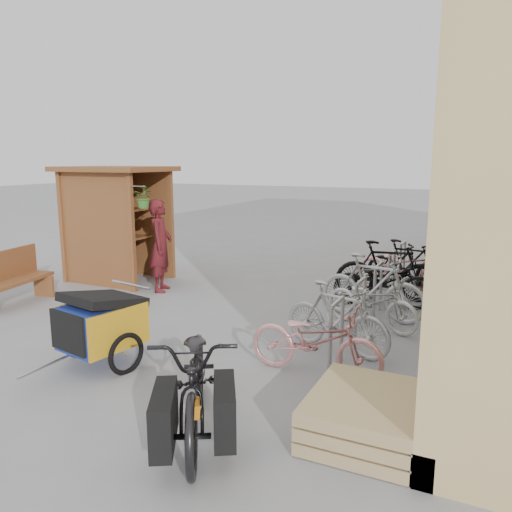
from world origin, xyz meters
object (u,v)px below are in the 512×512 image
at_px(shopping_carts, 445,245).
at_px(bike_5, 386,271).
at_px(child_trailer, 101,323).
at_px(bike_6, 404,268).
at_px(bike_0, 315,340).
at_px(bike_7, 407,265).
at_px(person_kiosk, 161,246).
at_px(bike_4, 384,282).
at_px(kiosk, 113,208).
at_px(bike_1, 336,318).
at_px(bike_3, 372,287).
at_px(pallet_stack, 366,415).
at_px(bike_2, 372,302).
at_px(bench, 12,277).
at_px(cargo_bike, 197,380).

bearing_deg(shopping_carts, bike_5, -104.25).
distance_m(shopping_carts, child_trailer, 8.12).
bearing_deg(bike_6, bike_5, 177.22).
relative_size(bike_0, bike_7, 1.01).
xyz_separation_m(shopping_carts, person_kiosk, (-4.85, -4.10, 0.27)).
xyz_separation_m(person_kiosk, bike_4, (4.15, 0.75, -0.45)).
height_order(kiosk, bike_1, kiosk).
distance_m(shopping_carts, bike_1, 5.80).
bearing_deg(bike_3, person_kiosk, 98.55).
bearing_deg(pallet_stack, child_trailer, 175.68).
relative_size(shopping_carts, bike_4, 1.18).
height_order(bike_3, bike_5, bike_5).
xyz_separation_m(pallet_stack, bike_3, (-0.73, 3.52, 0.32)).
height_order(child_trailer, bike_7, bike_7).
xyz_separation_m(kiosk, person_kiosk, (1.43, -0.33, -0.65)).
distance_m(bike_2, bike_6, 2.28).
bearing_deg(bench, bike_7, 23.87).
relative_size(cargo_bike, bike_0, 1.31).
bearing_deg(pallet_stack, bench, 166.36).
height_order(cargo_bike, bike_5, bike_5).
bearing_deg(person_kiosk, shopping_carts, -71.93).
bearing_deg(pallet_stack, bike_7, 95.33).
bearing_deg(bike_1, cargo_bike, -178.59).
relative_size(bike_0, bike_5, 0.90).
distance_m(pallet_stack, person_kiosk, 6.04).
distance_m(cargo_bike, person_kiosk, 5.39).
height_order(pallet_stack, bike_3, bike_3).
relative_size(bench, bike_4, 0.92).
height_order(bike_4, bike_6, bike_6).
xyz_separation_m(pallet_stack, bike_0, (-0.87, 1.10, 0.22)).
height_order(bench, child_trailer, bench).
bearing_deg(kiosk, bench, -100.12).
xyz_separation_m(bike_1, bike_3, (0.11, 1.62, 0.06)).
xyz_separation_m(bike_4, bike_7, (0.17, 1.46, 0.04)).
xyz_separation_m(bike_2, bike_5, (-0.10, 1.62, 0.14)).
relative_size(cargo_bike, bike_7, 1.32).
relative_size(bench, bike_6, 0.84).
relative_size(pallet_stack, person_kiosk, 0.67).
bearing_deg(bench, bike_3, 7.74).
height_order(bike_2, bike_6, bike_6).
bearing_deg(bike_4, child_trailer, 135.53).
xyz_separation_m(pallet_stack, person_kiosk, (-4.85, 3.54, 0.69)).
bearing_deg(person_kiosk, bike_5, -96.06).
relative_size(shopping_carts, bike_7, 1.25).
bearing_deg(bike_3, bike_2, -159.08).
bearing_deg(cargo_bike, bike_3, 50.72).
height_order(bike_5, bike_7, bike_5).
xyz_separation_m(bike_0, bike_5, (0.12, 3.62, 0.12)).
relative_size(kiosk, bike_3, 1.42).
distance_m(shopping_carts, bike_0, 6.60).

